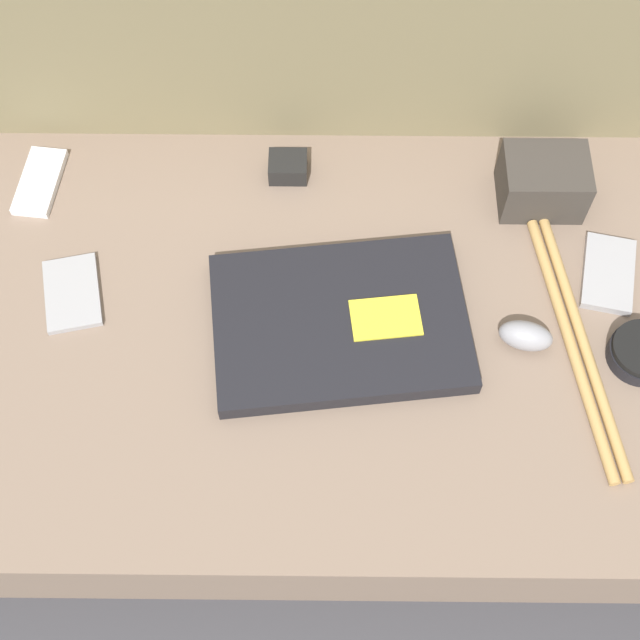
{
  "coord_description": "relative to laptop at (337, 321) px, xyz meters",
  "views": [
    {
      "loc": [
        0.0,
        -0.55,
        1.18
      ],
      "look_at": [
        0.0,
        0.0,
        0.16
      ],
      "focal_mm": 50.0,
      "sensor_mm": 36.0,
      "label": 1
    }
  ],
  "objects": [
    {
      "name": "phone_small",
      "position": [
        0.36,
        0.08,
        -0.01
      ],
      "size": [
        0.09,
        0.13,
        0.01
      ],
      "rotation": [
        0.0,
        0.0,
        -0.21
      ],
      "color": "#99999E",
      "rests_on": "couch_seat"
    },
    {
      "name": "speaker_puck",
      "position": [
        0.39,
        -0.04,
        0.0
      ],
      "size": [
        0.08,
        0.08,
        0.03
      ],
      "color": "black",
      "rests_on": "couch_seat"
    },
    {
      "name": "phone_black",
      "position": [
        -0.43,
        0.23,
        -0.01
      ],
      "size": [
        0.07,
        0.12,
        0.01
      ],
      "rotation": [
        0.0,
        0.0,
        -0.11
      ],
      "color": "silver",
      "rests_on": "couch_seat"
    },
    {
      "name": "charger_brick",
      "position": [
        -0.08,
        0.25,
        0.0
      ],
      "size": [
        0.05,
        0.05,
        0.03
      ],
      "color": "black",
      "rests_on": "couch_seat"
    },
    {
      "name": "computer_mouse",
      "position": [
        0.24,
        -0.02,
        0.01
      ],
      "size": [
        0.08,
        0.05,
        0.04
      ],
      "rotation": [
        0.0,
        0.0,
        -0.24
      ],
      "color": "gray",
      "rests_on": "couch_seat"
    },
    {
      "name": "ground_plane",
      "position": [
        -0.02,
        -0.0,
        -0.16
      ],
      "size": [
        8.0,
        8.0,
        0.0
      ],
      "primitive_type": "plane",
      "color": "#38383D"
    },
    {
      "name": "couch_backrest",
      "position": [
        -0.02,
        0.42,
        0.06
      ],
      "size": [
        1.15,
        0.2,
        0.44
      ],
      "color": "#756B4C",
      "rests_on": "ground_plane"
    },
    {
      "name": "camera_pouch",
      "position": [
        0.28,
        0.21,
        0.03
      ],
      "size": [
        0.12,
        0.09,
        0.08
      ],
      "color": "#38332D",
      "rests_on": "couch_seat"
    },
    {
      "name": "laptop",
      "position": [
        0.0,
        0.0,
        0.0
      ],
      "size": [
        0.35,
        0.26,
        0.03
      ],
      "rotation": [
        0.0,
        0.0,
        0.12
      ],
      "color": "black",
      "rests_on": "couch_seat"
    },
    {
      "name": "couch_seat",
      "position": [
        -0.02,
        -0.0,
        -0.09
      ],
      "size": [
        1.15,
        0.65,
        0.14
      ],
      "color": "#7A6656",
      "rests_on": "ground_plane"
    },
    {
      "name": "phone_silver",
      "position": [
        -0.36,
        0.04,
        -0.01
      ],
      "size": [
        0.09,
        0.12,
        0.01
      ],
      "rotation": [
        0.0,
        0.0,
        0.22
      ],
      "color": "#99999E",
      "rests_on": "couch_seat"
    },
    {
      "name": "drumstick_pair",
      "position": [
        0.31,
        -0.02,
        -0.01
      ],
      "size": [
        0.09,
        0.38,
        0.01
      ],
      "rotation": [
        0.0,
        0.0,
        0.16
      ],
      "color": "tan",
      "rests_on": "couch_seat"
    }
  ]
}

